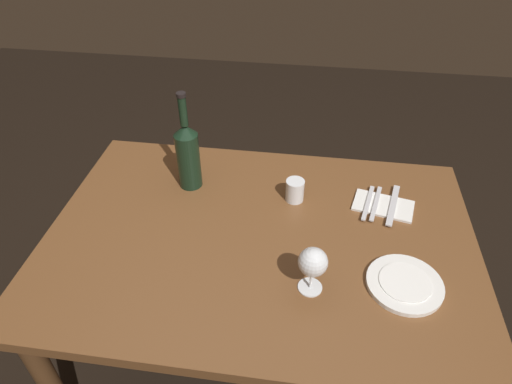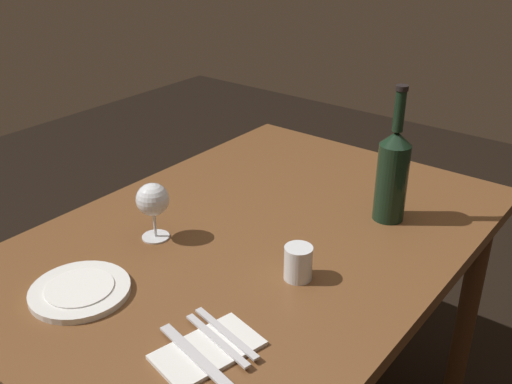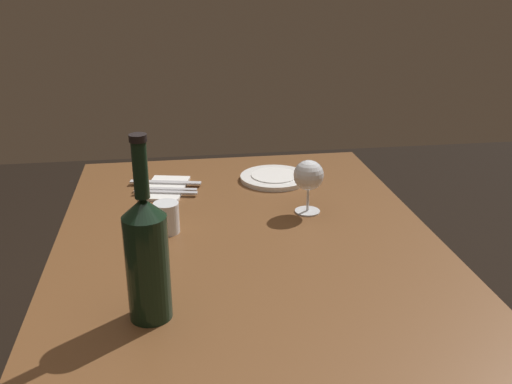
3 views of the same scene
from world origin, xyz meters
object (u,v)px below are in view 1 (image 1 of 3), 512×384
object	(u,v)px
fork_outer	(368,203)
water_tumbler	(295,191)
wine_glass_left	(313,263)
dinner_plate	(405,284)
fork_inner	(376,203)
table_knife	(393,205)
folded_napkin	(383,206)
wine_bottle	(188,154)

from	to	relation	value
fork_outer	water_tumbler	bearing A→B (deg)	-179.18
wine_glass_left	water_tumbler	xyz separation A→B (m)	(-0.07, 0.36, -0.06)
dinner_plate	fork_outer	xyz separation A→B (m)	(-0.08, 0.32, 0.00)
dinner_plate	fork_inner	xyz separation A→B (m)	(-0.06, 0.32, 0.00)
wine_glass_left	fork_outer	world-z (taller)	wine_glass_left
table_knife	dinner_plate	bearing A→B (deg)	-89.81
folded_napkin	fork_inner	bearing A→B (deg)	180.00
dinner_plate	fork_inner	bearing A→B (deg)	99.79
fork_outer	folded_napkin	bearing A→B (deg)	0.00
fork_inner	water_tumbler	bearing A→B (deg)	-179.26
water_tumbler	dinner_plate	xyz separation A→B (m)	(0.32, -0.32, -0.03)
table_knife	folded_napkin	bearing A→B (deg)	180.00
dinner_plate	table_knife	distance (m)	0.32
wine_glass_left	fork_outer	bearing A→B (deg)	65.03
dinner_plate	fork_inner	distance (m)	0.33
wine_glass_left	fork_outer	xyz separation A→B (m)	(0.17, 0.37, -0.09)
wine_glass_left	dinner_plate	distance (m)	0.27
wine_bottle	dinner_plate	size ratio (longest dim) A/B	1.69
folded_napkin	table_knife	distance (m)	0.03
fork_inner	dinner_plate	bearing A→B (deg)	-80.21
wine_glass_left	water_tumbler	bearing A→B (deg)	100.80
wine_glass_left	fork_inner	distance (m)	0.43
fork_outer	wine_bottle	bearing A→B (deg)	177.35
water_tumbler	table_knife	bearing A→B (deg)	0.62
folded_napkin	fork_outer	xyz separation A→B (m)	(-0.05, 0.00, 0.01)
dinner_plate	fork_outer	bearing A→B (deg)	104.01
water_tumbler	wine_bottle	bearing A→B (deg)	175.04
table_knife	wine_glass_left	bearing A→B (deg)	-124.34
wine_glass_left	water_tumbler	world-z (taller)	wine_glass_left
folded_napkin	table_knife	world-z (taller)	table_knife
wine_glass_left	folded_napkin	distance (m)	0.44
fork_inner	fork_outer	xyz separation A→B (m)	(-0.02, 0.00, 0.00)
wine_bottle	fork_inner	world-z (taller)	wine_bottle
wine_bottle	folded_napkin	xyz separation A→B (m)	(0.65, -0.03, -0.12)
fork_inner	table_knife	world-z (taller)	same
wine_glass_left	wine_bottle	size ratio (longest dim) A/B	0.41
fork_outer	table_knife	size ratio (longest dim) A/B	0.85
dinner_plate	folded_napkin	bearing A→B (deg)	95.46
folded_napkin	fork_inner	distance (m)	0.03
water_tumbler	table_knife	xyz separation A→B (m)	(0.32, 0.00, -0.02)
wine_glass_left	dinner_plate	bearing A→B (deg)	9.64
water_tumbler	folded_napkin	size ratio (longest dim) A/B	0.36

